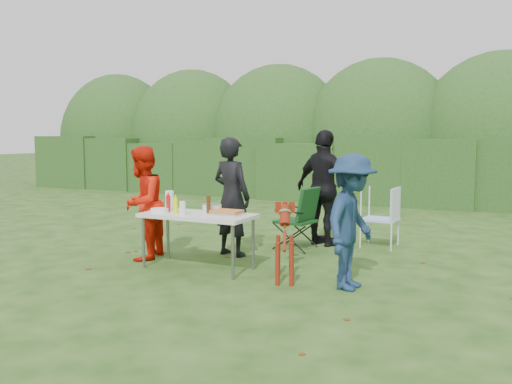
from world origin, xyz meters
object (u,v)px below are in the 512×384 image
at_px(person_cook, 232,197).
at_px(child, 352,222).
at_px(dog, 285,245).
at_px(paper_towel_roll, 170,200).
at_px(ketchup_bottle, 168,204).
at_px(person_red_jacket, 142,203).
at_px(camping_chair, 296,217).
at_px(beer_bottle, 208,205).
at_px(lawn_chair, 380,217).
at_px(folding_table, 198,218).
at_px(mustard_bottle, 176,206).
at_px(person_black_puffy, 324,188).

distance_m(person_cook, child, 2.29).
relative_size(dog, paper_towel_roll, 3.62).
bearing_deg(paper_towel_roll, ketchup_bottle, -58.92).
height_order(person_red_jacket, ketchup_bottle, person_red_jacket).
distance_m(person_red_jacket, camping_chair, 2.37).
bearing_deg(camping_chair, person_cook, 61.76).
distance_m(child, beer_bottle, 1.94).
distance_m(person_cook, dog, 1.63).
relative_size(person_red_jacket, paper_towel_roll, 6.23).
bearing_deg(lawn_chair, camping_chair, 34.99).
bearing_deg(person_red_jacket, folding_table, 67.88).
height_order(person_red_jacket, beer_bottle, person_red_jacket).
bearing_deg(ketchup_bottle, camping_chair, 57.24).
bearing_deg(ketchup_bottle, person_cook, 62.86).
distance_m(lawn_chair, ketchup_bottle, 3.41).
relative_size(ketchup_bottle, beer_bottle, 0.92).
bearing_deg(lawn_chair, beer_bottle, 58.75).
relative_size(dog, lawn_chair, 0.97).
xyz_separation_m(folding_table, person_cook, (0.01, 0.91, 0.19)).
bearing_deg(person_cook, mustard_bottle, 85.26).
bearing_deg(dog, lawn_chair, -35.39).
relative_size(person_cook, mustard_bottle, 8.74).
bearing_deg(person_cook, camping_chair, -116.26).
bearing_deg(paper_towel_roll, mustard_bottle, -43.68).
bearing_deg(beer_bottle, paper_towel_roll, 166.59).
relative_size(person_black_puffy, mustard_bottle, 9.31).
xyz_separation_m(person_cook, child, (2.08, -0.94, -0.09)).
bearing_deg(child, lawn_chair, 10.65).
xyz_separation_m(child, ketchup_bottle, (-2.55, 0.02, 0.07)).
bearing_deg(folding_table, person_red_jacket, 171.92).
bearing_deg(beer_bottle, child, -1.33).
xyz_separation_m(child, lawn_chair, (-0.26, 2.52, -0.30)).
distance_m(folding_table, beer_bottle, 0.23).
bearing_deg(lawn_chair, child, 98.77).
relative_size(person_red_jacket, dog, 1.72).
bearing_deg(person_cook, ketchup_bottle, 74.73).
relative_size(person_cook, lawn_chair, 1.81).
height_order(person_red_jacket, mustard_bottle, person_red_jacket).
xyz_separation_m(lawn_chair, paper_towel_roll, (-2.42, -2.30, 0.39)).
bearing_deg(beer_bottle, mustard_bottle, -166.54).
height_order(child, paper_towel_roll, child).
relative_size(person_cook, person_red_jacket, 1.08).
bearing_deg(dog, child, -111.89).
distance_m(child, ketchup_bottle, 2.55).
xyz_separation_m(folding_table, child, (2.09, -0.03, 0.10)).
height_order(folding_table, ketchup_bottle, ketchup_bottle).
distance_m(folding_table, person_black_puffy, 2.45).
distance_m(beer_bottle, paper_towel_roll, 0.76).
bearing_deg(beer_bottle, lawn_chair, 55.83).
height_order(lawn_chair, mustard_bottle, lawn_chair).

